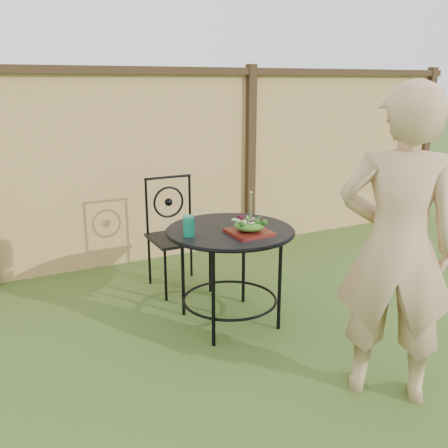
% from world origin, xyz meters
% --- Properties ---
extents(ground, '(60.00, 60.00, 0.00)m').
position_xyz_m(ground, '(0.00, 0.00, 0.00)').
color(ground, '#274817').
rests_on(ground, ground).
extents(fence, '(8.00, 0.12, 1.90)m').
position_xyz_m(fence, '(-0.00, 2.19, 0.95)').
color(fence, '#ECBD74').
rests_on(fence, ground).
extents(patio_table, '(0.92, 0.92, 0.72)m').
position_xyz_m(patio_table, '(0.24, 0.59, 0.59)').
color(patio_table, black).
rests_on(patio_table, ground).
extents(patio_chair, '(0.46, 0.46, 0.95)m').
position_xyz_m(patio_chair, '(0.15, 1.42, 0.50)').
color(patio_chair, black).
rests_on(patio_chair, ground).
extents(diner, '(0.75, 0.74, 1.75)m').
position_xyz_m(diner, '(0.63, -0.58, 0.87)').
color(diner, tan).
rests_on(diner, ground).
extents(salad_plate, '(0.27, 0.27, 0.02)m').
position_xyz_m(salad_plate, '(0.30, 0.42, 0.74)').
color(salad_plate, '#46160A').
rests_on(salad_plate, patio_table).
extents(salad, '(0.21, 0.21, 0.08)m').
position_xyz_m(salad, '(0.30, 0.42, 0.79)').
color(salad, '#235614').
rests_on(salad, salad_plate).
extents(fork, '(0.01, 0.01, 0.18)m').
position_xyz_m(fork, '(0.31, 0.42, 0.92)').
color(fork, silver).
rests_on(fork, salad).
extents(drinking_glass, '(0.08, 0.08, 0.14)m').
position_xyz_m(drinking_glass, '(-0.09, 0.57, 0.79)').
color(drinking_glass, '#0B886C').
rests_on(drinking_glass, patio_table).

